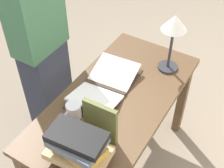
{
  "coord_description": "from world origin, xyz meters",
  "views": [
    {
      "loc": [
        1.12,
        0.65,
        2.07
      ],
      "look_at": [
        -0.02,
        -0.04,
        0.81
      ],
      "focal_mm": 50.0,
      "sensor_mm": 36.0,
      "label": 1
    }
  ],
  "objects_px": {
    "open_book": "(105,86)",
    "book_standing_upright": "(100,122)",
    "coffee_mug": "(73,111)",
    "book_stack_tall": "(78,148)",
    "person_reader": "(40,43)",
    "reading_lamp": "(174,29)"
  },
  "relations": [
    {
      "from": "reading_lamp",
      "to": "person_reader",
      "type": "bearing_deg",
      "value": -65.43
    },
    {
      "from": "book_standing_upright",
      "to": "coffee_mug",
      "type": "height_order",
      "value": "book_standing_upright"
    },
    {
      "from": "book_stack_tall",
      "to": "reading_lamp",
      "type": "relative_size",
      "value": 0.79
    },
    {
      "from": "book_standing_upright",
      "to": "reading_lamp",
      "type": "xyz_separation_m",
      "value": [
        -0.7,
        0.07,
        0.18
      ]
    },
    {
      "from": "book_standing_upright",
      "to": "coffee_mug",
      "type": "bearing_deg",
      "value": -103.87
    },
    {
      "from": "coffee_mug",
      "to": "person_reader",
      "type": "relative_size",
      "value": 0.07
    },
    {
      "from": "coffee_mug",
      "to": "open_book",
      "type": "bearing_deg",
      "value": 173.67
    },
    {
      "from": "person_reader",
      "to": "book_standing_upright",
      "type": "bearing_deg",
      "value": -117.0
    },
    {
      "from": "book_standing_upright",
      "to": "coffee_mug",
      "type": "distance_m",
      "value": 0.23
    },
    {
      "from": "coffee_mug",
      "to": "book_standing_upright",
      "type": "bearing_deg",
      "value": 78.18
    },
    {
      "from": "book_stack_tall",
      "to": "book_standing_upright",
      "type": "relative_size",
      "value": 1.27
    },
    {
      "from": "open_book",
      "to": "person_reader",
      "type": "bearing_deg",
      "value": -97.66
    },
    {
      "from": "open_book",
      "to": "book_standing_upright",
      "type": "distance_m",
      "value": 0.38
    },
    {
      "from": "reading_lamp",
      "to": "book_stack_tall",
      "type": "bearing_deg",
      "value": -5.54
    },
    {
      "from": "book_standing_upright",
      "to": "book_stack_tall",
      "type": "bearing_deg",
      "value": -5.9
    },
    {
      "from": "open_book",
      "to": "book_stack_tall",
      "type": "bearing_deg",
      "value": 13.85
    },
    {
      "from": "open_book",
      "to": "coffee_mug",
      "type": "height_order",
      "value": "coffee_mug"
    },
    {
      "from": "reading_lamp",
      "to": "open_book",
      "type": "bearing_deg",
      "value": -33.36
    },
    {
      "from": "reading_lamp",
      "to": "coffee_mug",
      "type": "relative_size",
      "value": 3.48
    },
    {
      "from": "open_book",
      "to": "book_standing_upright",
      "type": "xyz_separation_m",
      "value": [
        0.32,
        0.18,
        0.1
      ]
    },
    {
      "from": "book_standing_upright",
      "to": "person_reader",
      "type": "distance_m",
      "value": 0.78
    },
    {
      "from": "book_standing_upright",
      "to": "reading_lamp",
      "type": "distance_m",
      "value": 0.73
    }
  ]
}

